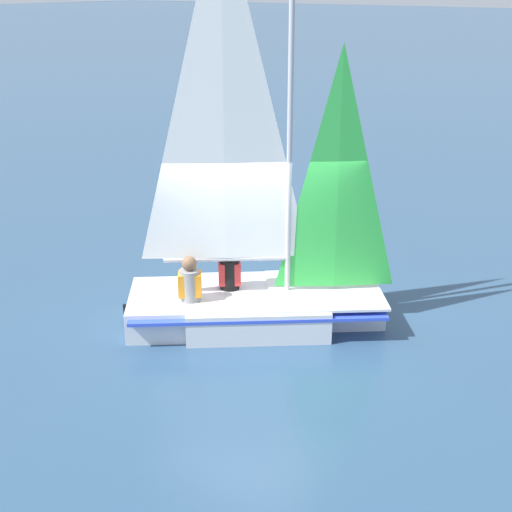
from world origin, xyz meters
name	(u,v)px	position (x,y,z in m)	size (l,w,h in m)	color
ground_plane	(256,321)	(0.00, 0.00, 0.00)	(260.00, 260.00, 0.00)	#2D4C6B
sailboat_main	(254,273)	(-0.02, -0.02, 0.80)	(3.97, 3.64, 6.11)	silver
sailor_helm	(230,279)	(-0.43, -0.09, 0.63)	(0.43, 0.42, 1.16)	black
sailor_crew	(190,291)	(-0.65, -0.77, 0.62)	(0.43, 0.42, 1.16)	black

